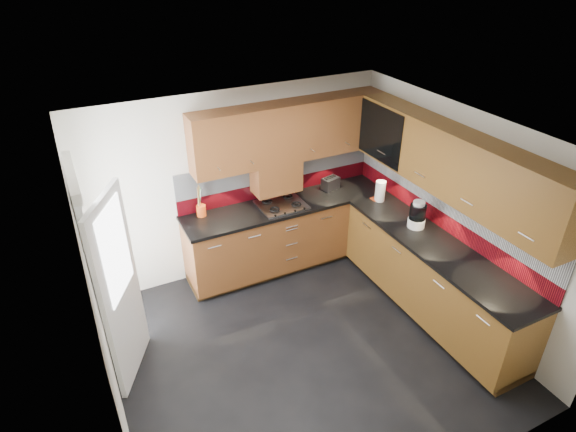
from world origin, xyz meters
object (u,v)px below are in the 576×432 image
utensil_pot (201,209)px  toaster (330,183)px  gas_hob (282,204)px  food_processor (417,215)px

utensil_pot → toaster: (1.77, -0.08, -0.01)m
utensil_pot → gas_hob: bearing=-12.0°
utensil_pot → toaster: utensil_pot is taller
gas_hob → utensil_pot: utensil_pot is taller
food_processor → utensil_pot: bearing=147.7°
gas_hob → toaster: toaster is taller
gas_hob → toaster: size_ratio=2.25×
toaster → food_processor: size_ratio=0.77×
gas_hob → toaster: (0.79, 0.13, 0.07)m
gas_hob → food_processor: size_ratio=1.73×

